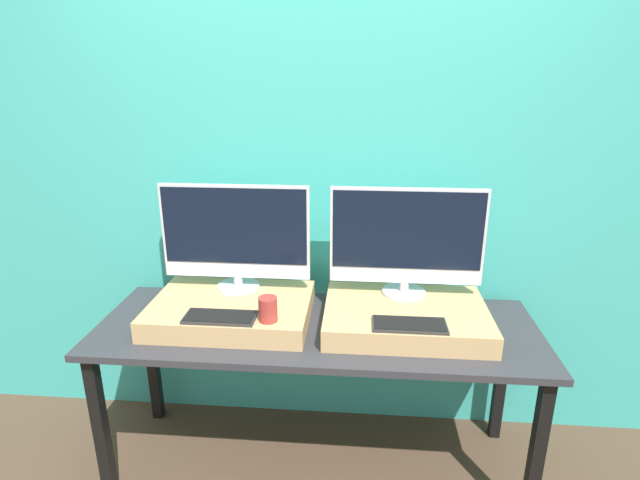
% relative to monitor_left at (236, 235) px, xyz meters
% --- Properties ---
extents(wall_back, '(8.00, 0.04, 2.60)m').
position_rel_monitor_left_xyz_m(wall_back, '(0.38, 0.24, 0.21)').
color(wall_back, teal).
rests_on(wall_back, ground_plane).
extents(workbench, '(1.91, 0.66, 0.74)m').
position_rel_monitor_left_xyz_m(workbench, '(0.38, -0.16, -0.42)').
color(workbench, '#2D2D33').
rests_on(workbench, ground_plane).
extents(wooden_riser_left, '(0.69, 0.50, 0.09)m').
position_rel_monitor_left_xyz_m(wooden_riser_left, '(-0.00, -0.14, -0.30)').
color(wooden_riser_left, tan).
rests_on(wooden_riser_left, workbench).
extents(monitor_left, '(0.67, 0.20, 0.49)m').
position_rel_monitor_left_xyz_m(monitor_left, '(0.00, 0.00, 0.00)').
color(monitor_left, silver).
rests_on(monitor_left, wooden_riser_left).
extents(keyboard_left, '(0.29, 0.13, 0.01)m').
position_rel_monitor_left_xyz_m(keyboard_left, '(-0.00, -0.31, -0.25)').
color(keyboard_left, '#2D2D2D').
rests_on(keyboard_left, wooden_riser_left).
extents(mug, '(0.08, 0.08, 0.10)m').
position_rel_monitor_left_xyz_m(mug, '(0.20, -0.31, -0.20)').
color(mug, '#9E332D').
rests_on(mug, wooden_riser_left).
extents(wooden_riser_right, '(0.69, 0.50, 0.09)m').
position_rel_monitor_left_xyz_m(wooden_riser_right, '(0.76, -0.14, -0.30)').
color(wooden_riser_right, tan).
rests_on(wooden_riser_right, workbench).
extents(monitor_right, '(0.67, 0.20, 0.49)m').
position_rel_monitor_left_xyz_m(monitor_right, '(0.76, 0.00, 0.00)').
color(monitor_right, silver).
rests_on(monitor_right, wooden_riser_right).
extents(keyboard_right, '(0.29, 0.13, 0.01)m').
position_rel_monitor_left_xyz_m(keyboard_right, '(0.76, -0.31, -0.25)').
color(keyboard_right, '#2D2D2D').
rests_on(keyboard_right, wooden_riser_right).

